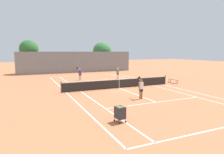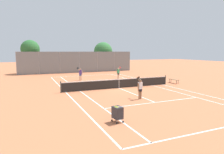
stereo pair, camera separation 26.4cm
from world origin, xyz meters
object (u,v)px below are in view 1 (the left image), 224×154
object	(u,v)px
tennis_net	(119,83)
loose_tennis_ball_0	(79,78)
player_far_right	(118,72)
tree_behind_right	(102,52)
courtside_bench	(173,80)
player_near_side	(141,88)
loose_tennis_ball_2	(102,80)
ball_cart	(120,112)
player_far_left	(80,73)
tree_behind_left	(29,50)
loose_tennis_ball_1	(83,88)

from	to	relation	value
tennis_net	loose_tennis_ball_0	distance (m)	9.31
player_far_right	loose_tennis_ball_0	world-z (taller)	player_far_right
tree_behind_right	courtside_bench	bearing A→B (deg)	-83.71
player_near_side	loose_tennis_ball_0	size ratio (longest dim) A/B	26.88
loose_tennis_ball_2	ball_cart	bearing A→B (deg)	-107.43
ball_cart	player_far_left	world-z (taller)	player_far_left
player_far_left	tree_behind_left	size ratio (longest dim) A/B	0.31
player_near_side	loose_tennis_ball_1	distance (m)	7.31
tennis_net	player_near_side	xyz separation A→B (m)	(-0.49, -4.99, 0.42)
courtside_bench	loose_tennis_ball_1	bearing A→B (deg)	173.33
player_near_side	player_far_left	bearing A→B (deg)	98.57
player_near_side	courtside_bench	xyz separation A→B (m)	(7.96, 5.35, -0.52)
loose_tennis_ball_1	courtside_bench	world-z (taller)	courtside_bench
loose_tennis_ball_1	loose_tennis_ball_2	size ratio (longest dim) A/B	1.00
player_far_right	loose_tennis_ball_0	xyz separation A→B (m)	(-4.76, 2.81, -0.89)
loose_tennis_ball_0	loose_tennis_ball_2	size ratio (longest dim) A/B	1.00
ball_cart	courtside_bench	size ratio (longest dim) A/B	0.64
tennis_net	loose_tennis_ball_1	size ratio (longest dim) A/B	181.82
tennis_net	courtside_bench	bearing A→B (deg)	2.77
player_far_right	loose_tennis_ball_1	bearing A→B (deg)	-143.59
loose_tennis_ball_2	courtside_bench	xyz separation A→B (m)	(7.22, -5.29, 0.38)
loose_tennis_ball_1	player_far_right	bearing A→B (deg)	36.41
loose_tennis_ball_0	loose_tennis_ball_2	bearing A→B (deg)	-58.15
loose_tennis_ball_2	player_near_side	bearing A→B (deg)	-93.95
player_near_side	loose_tennis_ball_2	xyz separation A→B (m)	(0.74, 10.64, -0.89)
player_far_right	tree_behind_left	xyz separation A→B (m)	(-10.89, 12.40, 3.19)
tennis_net	loose_tennis_ball_2	bearing A→B (deg)	87.52
courtside_bench	tree_behind_right	world-z (taller)	tree_behind_right
loose_tennis_ball_0	player_far_right	bearing A→B (deg)	-30.51
loose_tennis_ball_0	tree_behind_left	bearing A→B (deg)	122.54
tennis_net	loose_tennis_ball_2	xyz separation A→B (m)	(0.24, 5.66, -0.48)
courtside_bench	tree_behind_left	bearing A→B (deg)	130.18
loose_tennis_ball_1	tree_behind_left	distance (m)	18.13
tree_behind_left	player_far_left	bearing A→B (deg)	-63.93
tennis_net	tree_behind_left	world-z (taller)	tree_behind_left
tree_behind_left	player_near_side	bearing A→B (deg)	-72.37
tennis_net	tree_behind_right	bearing A→B (deg)	74.07
ball_cart	player_near_side	size ratio (longest dim) A/B	0.54
ball_cart	courtside_bench	world-z (taller)	ball_cart
loose_tennis_ball_2	tree_behind_left	bearing A→B (deg)	122.36
player_far_left	loose_tennis_ball_2	xyz separation A→B (m)	(2.54, -1.35, -0.89)
tree_behind_right	loose_tennis_ball_1	bearing A→B (deg)	-117.08
tennis_net	loose_tennis_ball_1	world-z (taller)	tennis_net
loose_tennis_ball_1	courtside_bench	size ratio (longest dim) A/B	0.04
courtside_bench	loose_tennis_ball_2	bearing A→B (deg)	143.75
tennis_net	loose_tennis_ball_1	bearing A→B (deg)	154.60
courtside_bench	tree_behind_left	world-z (taller)	tree_behind_left
player_far_left	loose_tennis_ball_0	distance (m)	2.31
player_far_left	loose_tennis_ball_1	size ratio (longest dim) A/B	26.88
loose_tennis_ball_1	tree_behind_right	xyz separation A→B (m)	(8.86, 17.33, 3.64)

